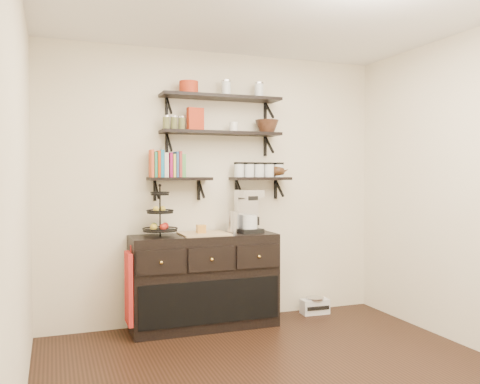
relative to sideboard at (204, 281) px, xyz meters
name	(u,v)px	position (x,y,z in m)	size (l,w,h in m)	color
back_wall	(217,187)	(0.21, 0.24, 0.90)	(3.50, 0.02, 2.70)	white
left_wall	(19,197)	(-1.54, -1.51, 0.90)	(0.02, 3.50, 2.70)	white
shelf_top	(221,98)	(0.21, 0.10, 1.78)	(1.20, 0.27, 0.23)	black
shelf_mid	(221,133)	(0.21, 0.10, 1.43)	(1.20, 0.27, 0.23)	black
shelf_low_left	(179,180)	(-0.21, 0.12, 0.98)	(0.60, 0.25, 0.23)	black
shelf_low_right	(260,179)	(0.63, 0.12, 0.98)	(0.60, 0.25, 0.23)	black
cookbooks	(170,165)	(-0.30, 0.12, 1.11)	(0.36, 0.15, 0.26)	#D15129
glass_canisters	(259,171)	(0.62, 0.12, 1.06)	(0.54, 0.10, 0.13)	silver
sideboard	(204,281)	(0.00, 0.00, 0.00)	(1.40, 0.50, 0.92)	black
fruit_stand	(160,219)	(-0.42, 0.00, 0.61)	(0.32, 0.32, 0.47)	black
candle	(201,229)	(-0.03, 0.00, 0.50)	(0.08, 0.08, 0.08)	#B6782A
coffee_maker	(248,212)	(0.46, 0.03, 0.65)	(0.25, 0.25, 0.42)	black
thermal_carafe	(233,222)	(0.29, -0.02, 0.56)	(0.11, 0.11, 0.22)	silver
apron	(129,288)	(-0.73, -0.10, 0.01)	(0.04, 0.28, 0.64)	#B0131D
radio	(315,306)	(1.24, 0.06, -0.37)	(0.30, 0.20, 0.17)	silver
recipe_box	(195,119)	(-0.06, 0.10, 1.56)	(0.16, 0.06, 0.22)	#AD2C13
walnut_bowl	(267,126)	(0.70, 0.10, 1.51)	(0.24, 0.24, 0.13)	black
ramekins	(233,127)	(0.34, 0.10, 1.50)	(0.09, 0.09, 0.10)	white
teapot	(278,170)	(0.83, 0.12, 1.07)	(0.19, 0.14, 0.14)	#361F10
red_pot	(189,88)	(-0.12, 0.10, 1.86)	(0.18, 0.18, 0.12)	#AD2C13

